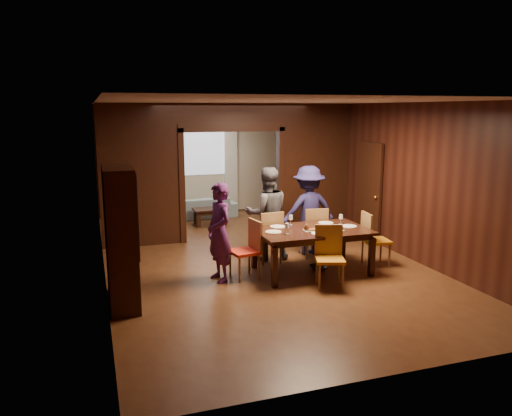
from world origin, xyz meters
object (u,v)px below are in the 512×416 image
object	(u,v)px
person_grey	(267,214)
person_navy	(308,210)
chair_right	(376,239)
chair_near	(330,258)
sofa	(200,208)
chair_left	(244,250)
dining_table	(312,251)
coffee_table	(210,217)
person_purple	(219,232)
hutch	(120,236)
chair_far_r	(313,232)
chair_far_l	(268,236)

from	to	relation	value
person_grey	person_navy	world-z (taller)	person_grey
person_grey	chair_right	xyz separation A→B (m)	(1.74, -0.99, -0.38)
chair_near	sofa	bearing A→B (deg)	116.97
sofa	chair_near	xyz separation A→B (m)	(0.86, -5.71, 0.21)
person_grey	person_navy	size ratio (longest dim) A/B	1.01
person_navy	chair_left	bearing A→B (deg)	31.66
dining_table	coffee_table	xyz separation A→B (m)	(-0.84, 4.09, -0.18)
sofa	dining_table	xyz separation A→B (m)	(0.90, -4.93, 0.11)
person_purple	chair_near	bearing A→B (deg)	49.32
person_purple	hutch	world-z (taller)	hutch
dining_table	chair_right	world-z (taller)	chair_right
sofa	hutch	distance (m)	5.86
dining_table	hutch	size ratio (longest dim) A/B	0.96
person_navy	chair_far_r	distance (m)	0.44
person_navy	coffee_table	xyz separation A→B (m)	(-1.24, 3.03, -0.66)
person_navy	chair_far_l	world-z (taller)	person_navy
chair_far_l	hutch	size ratio (longest dim) A/B	0.48
coffee_table	chair_far_l	size ratio (longest dim) A/B	0.82
dining_table	sofa	bearing A→B (deg)	100.34
person_purple	person_grey	world-z (taller)	person_grey
chair_far_l	sofa	bearing A→B (deg)	-88.79
chair_far_l	chair_right	bearing A→B (deg)	152.31
chair_left	chair_far_l	xyz separation A→B (m)	(0.66, 0.71, 0.00)
person_grey	hutch	world-z (taller)	hutch
person_purple	chair_left	xyz separation A→B (m)	(0.42, -0.01, -0.33)
chair_far_l	chair_far_r	distance (m)	0.95
dining_table	chair_far_r	world-z (taller)	chair_far_r
person_navy	dining_table	distance (m)	1.23
person_navy	hutch	bearing A→B (deg)	22.07
hutch	chair_far_r	bearing A→B (deg)	19.15
chair_right	chair_near	world-z (taller)	same
person_navy	dining_table	xyz separation A→B (m)	(-0.41, -1.06, -0.48)
person_grey	chair_right	bearing A→B (deg)	156.58
chair_right	chair_near	size ratio (longest dim) A/B	1.00
chair_far_r	hutch	xyz separation A→B (m)	(-3.61, -1.25, 0.52)
chair_left	hutch	distance (m)	2.12
dining_table	coffee_table	size ratio (longest dim) A/B	2.39
sofa	chair_right	bearing A→B (deg)	110.49
hutch	chair_near	bearing A→B (deg)	-6.60
chair_right	hutch	world-z (taller)	hutch
chair_right	chair_far_r	bearing A→B (deg)	52.43
person_navy	dining_table	world-z (taller)	person_navy
chair_left	chair_near	xyz separation A→B (m)	(1.15, -0.84, 0.00)
person_purple	dining_table	size ratio (longest dim) A/B	0.85
person_navy	coffee_table	size ratio (longest dim) A/B	2.15
chair_right	hutch	bearing A→B (deg)	102.65
person_grey	person_purple	bearing A→B (deg)	44.29
dining_table	person_purple	bearing A→B (deg)	177.28
sofa	chair_near	size ratio (longest dim) A/B	1.91
chair_left	chair_near	bearing A→B (deg)	44.24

